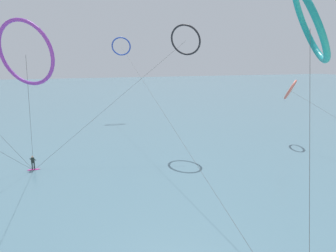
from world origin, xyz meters
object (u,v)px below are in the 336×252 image
kite_cobalt (121,46)px  kite_teal (310,25)px  surfer_magenta (33,164)px  kite_charcoal (185,40)px  kite_violet (26,53)px  kite_coral (291,90)px

kite_cobalt → kite_teal: bearing=-82.5°
surfer_magenta → kite_charcoal: (20.19, 3.89, 14.39)m
surfer_magenta → kite_teal: (18.30, -21.18, 13.74)m
surfer_magenta → kite_teal: size_ratio=0.10×
surfer_magenta → kite_violet: size_ratio=0.11×
surfer_magenta → kite_violet: kite_violet is taller
surfer_magenta → kite_charcoal: size_ratio=0.08×
kite_teal → kite_charcoal: 25.15m
kite_coral → kite_teal: (-18.58, -23.14, 6.49)m
surfer_magenta → kite_charcoal: bearing=36.0°
kite_teal → kite_cobalt: size_ratio=0.30×
kite_cobalt → kite_charcoal: (4.80, -25.76, -0.12)m
kite_teal → kite_charcoal: (1.89, 25.07, 0.65)m
kite_violet → kite_teal: bearing=-175.4°
surfer_magenta → kite_violet: bearing=-55.4°
kite_violet → kite_charcoal: kite_charcoal is taller
kite_teal → kite_violet: kite_teal is taller
kite_coral → kite_teal: 30.38m
kite_coral → kite_charcoal: bearing=-51.6°
surfer_magenta → kite_teal: 31.18m
kite_coral → kite_charcoal: 18.25m
kite_teal → kite_cobalt: 50.92m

